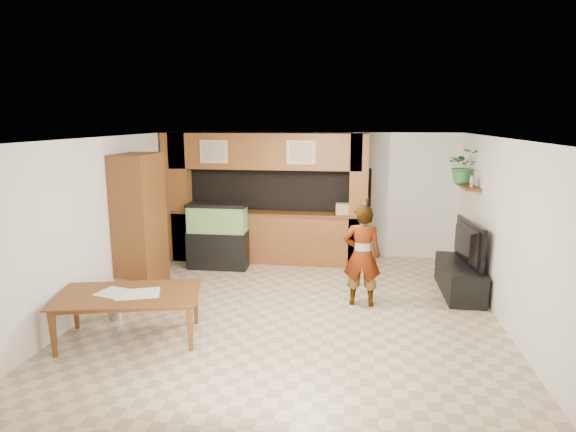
# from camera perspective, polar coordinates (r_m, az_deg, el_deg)

# --- Properties ---
(floor) EXTENTS (6.50, 6.50, 0.00)m
(floor) POSITION_cam_1_polar(r_m,az_deg,el_deg) (7.45, 0.62, -11.20)
(floor) COLOR tan
(floor) RESTS_ON ground
(ceiling) EXTENTS (6.50, 6.50, 0.00)m
(ceiling) POSITION_cam_1_polar(r_m,az_deg,el_deg) (6.88, 0.66, 9.20)
(ceiling) COLOR white
(ceiling) RESTS_ON wall_back
(wall_back) EXTENTS (6.00, 0.00, 6.00)m
(wall_back) POSITION_cam_1_polar(r_m,az_deg,el_deg) (10.23, 2.99, 2.60)
(wall_back) COLOR silver
(wall_back) RESTS_ON floor
(wall_left) EXTENTS (0.00, 6.50, 6.50)m
(wall_left) POSITION_cam_1_polar(r_m,az_deg,el_deg) (8.01, -21.18, -0.65)
(wall_left) COLOR silver
(wall_left) RESTS_ON floor
(wall_right) EXTENTS (0.00, 6.50, 6.50)m
(wall_right) POSITION_cam_1_polar(r_m,az_deg,el_deg) (7.31, 24.66, -2.01)
(wall_right) COLOR silver
(wall_right) RESTS_ON floor
(partition) EXTENTS (4.20, 0.99, 2.60)m
(partition) POSITION_cam_1_polar(r_m,az_deg,el_deg) (9.76, -2.90, 2.24)
(partition) COLOR brown
(partition) RESTS_ON floor
(wall_clock) EXTENTS (0.05, 0.25, 0.25)m
(wall_clock) POSITION_cam_1_polar(r_m,az_deg,el_deg) (8.77, -18.11, 4.53)
(wall_clock) COLOR black
(wall_clock) RESTS_ON wall_left
(wall_shelf) EXTENTS (0.25, 0.90, 0.04)m
(wall_shelf) POSITION_cam_1_polar(r_m,az_deg,el_deg) (9.07, 20.52, 3.30)
(wall_shelf) COLOR brown
(wall_shelf) RESTS_ON wall_right
(pantry_cabinet) EXTENTS (0.58, 0.95, 2.31)m
(pantry_cabinet) POSITION_cam_1_polar(r_m,az_deg,el_deg) (8.48, -17.14, -0.73)
(pantry_cabinet) COLOR brown
(pantry_cabinet) RESTS_ON floor
(trash_can) EXTENTS (0.30, 0.30, 0.56)m
(trash_can) POSITION_cam_1_polar(r_m,az_deg,el_deg) (7.55, -19.53, -9.31)
(trash_can) COLOR #B2B2B7
(trash_can) RESTS_ON floor
(aquarium) EXTENTS (1.15, 0.43, 1.28)m
(aquarium) POSITION_cam_1_polar(r_m,az_deg,el_deg) (9.43, -8.33, -2.46)
(aquarium) COLOR black
(aquarium) RESTS_ON floor
(tv_stand) EXTENTS (0.56, 1.53, 0.51)m
(tv_stand) POSITION_cam_1_polar(r_m,az_deg,el_deg) (8.59, 19.64, -6.97)
(tv_stand) COLOR black
(tv_stand) RESTS_ON floor
(television) EXTENTS (0.30, 1.25, 0.72)m
(television) POSITION_cam_1_polar(r_m,az_deg,el_deg) (8.43, 19.91, -3.01)
(television) COLOR black
(television) RESTS_ON tv_stand
(photo_frame) EXTENTS (0.05, 0.15, 0.19)m
(photo_frame) POSITION_cam_1_polar(r_m,az_deg,el_deg) (8.82, 20.91, 3.82)
(photo_frame) COLOR tan
(photo_frame) RESTS_ON wall_shelf
(potted_plant) EXTENTS (0.57, 0.49, 0.63)m
(potted_plant) POSITION_cam_1_polar(r_m,az_deg,el_deg) (9.32, 20.09, 5.61)
(potted_plant) COLOR #2C6E35
(potted_plant) RESTS_ON wall_shelf
(person) EXTENTS (0.60, 0.40, 1.60)m
(person) POSITION_cam_1_polar(r_m,az_deg,el_deg) (7.53, 8.76, -4.64)
(person) COLOR #937651
(person) RESTS_ON floor
(microphone) EXTENTS (0.04, 0.10, 0.17)m
(microphone) POSITION_cam_1_polar(r_m,az_deg,el_deg) (7.19, 9.38, 1.53)
(microphone) COLOR black
(microphone) RESTS_ON person
(dining_table) EXTENTS (2.01, 1.42, 0.64)m
(dining_table) POSITION_cam_1_polar(r_m,az_deg,el_deg) (6.75, -18.30, -11.34)
(dining_table) COLOR brown
(dining_table) RESTS_ON floor
(newspaper_a) EXTENTS (0.65, 0.56, 0.01)m
(newspaper_a) POSITION_cam_1_polar(r_m,az_deg,el_deg) (6.61, -17.35, -8.78)
(newspaper_a) COLOR silver
(newspaper_a) RESTS_ON dining_table
(newspaper_b) EXTENTS (0.58, 0.48, 0.01)m
(newspaper_b) POSITION_cam_1_polar(r_m,az_deg,el_deg) (6.72, -19.62, -8.61)
(newspaper_b) COLOR silver
(newspaper_b) RESTS_ON dining_table
(counter_box) EXTENTS (0.33, 0.23, 0.21)m
(counter_box) POSITION_cam_1_polar(r_m,az_deg,el_deg) (9.43, 6.66, 0.83)
(counter_box) COLOR #9D8855
(counter_box) RESTS_ON partition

